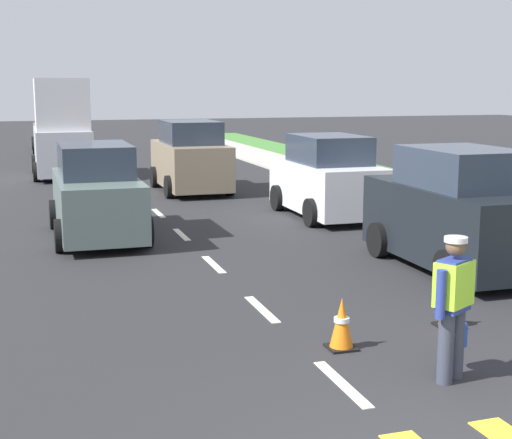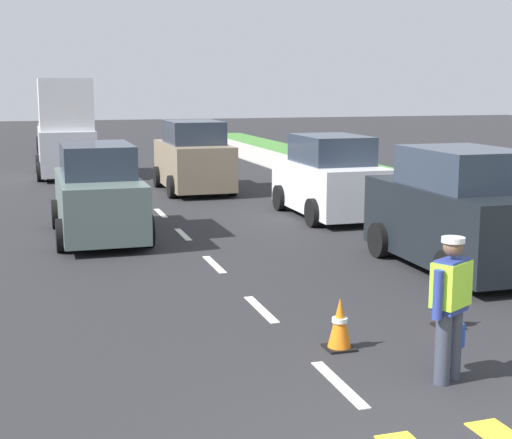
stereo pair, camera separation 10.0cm
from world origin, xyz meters
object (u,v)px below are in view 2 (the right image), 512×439
Objects in this scene: car_outgoing_far at (193,159)px; car_oncoming_third at (58,132)px; delivery_truck at (65,133)px; car_parked_far at (329,179)px; car_oncoming_lead at (98,194)px; traffic_cone_near at (449,308)px; road_worker at (451,301)px; car_parked_curbside at (459,214)px; traffic_cone_far at (340,324)px.

car_outgoing_far is 16.71m from car_oncoming_third.
car_parked_far is (5.98, -10.68, -0.65)m from delivery_truck.
car_parked_far is at bearing -60.78° from delivery_truck.
car_oncoming_lead is 0.99× the size of car_oncoming_third.
car_oncoming_lead is 7.44m from car_outgoing_far.
traffic_cone_near is 31.01m from car_oncoming_third.
delivery_truck is 11.24m from car_oncoming_third.
car_parked_far is at bearing 75.05° from road_worker.
road_worker is 0.41× the size of car_parked_curbside.
traffic_cone_far is at bearing -138.20° from car_parked_curbside.
car_outgoing_far reaches higher than car_parked_far.
car_oncoming_third is at bearing 102.17° from car_outgoing_far.
delivery_truck reaches higher than car_oncoming_third.
road_worker is 0.41× the size of car_parked_far.
traffic_cone_near is 1.84m from traffic_cone_far.
road_worker reaches higher than traffic_cone_near.
car_parked_far is (5.86, 0.99, 0.01)m from car_oncoming_lead.
traffic_cone_near is 0.12× the size of delivery_truck.
road_worker is 10.01m from car_oncoming_lead.
road_worker is 0.39× the size of car_oncoming_lead.
car_parked_curbside is 0.96× the size of car_oncoming_lead.
traffic_cone_far is at bearing -111.28° from car_parked_far.
traffic_cone_far is at bearing -94.84° from car_outgoing_far.
car_parked_curbside reaches higher than car_parked_far.
car_parked_curbside is 0.99× the size of car_outgoing_far.
car_oncoming_lead is (-4.07, 7.84, 0.68)m from traffic_cone_near.
car_oncoming_third is (-0.00, 22.89, -0.00)m from car_oncoming_lead.
car_oncoming_lead is 22.89m from car_oncoming_third.
car_outgoing_far is (3.52, 6.55, 0.08)m from car_oncoming_lead.
car_parked_curbside is 0.95× the size of car_oncoming_third.
traffic_cone_near is at bearing -87.83° from car_outgoing_far.
delivery_truck is at bearing -90.59° from car_oncoming_third.
car_oncoming_lead is 1.04× the size of car_outgoing_far.
car_outgoing_far reaches higher than traffic_cone_far.
car_parked_curbside is at bearing 56.90° from traffic_cone_near.
road_worker is 1.64m from traffic_cone_far.
car_parked_far is 0.93× the size of car_oncoming_third.
car_oncoming_lead is at bearing -118.24° from car_outgoing_far.
car_oncoming_third is (-2.27, 31.12, 0.62)m from traffic_cone_far.
car_oncoming_lead is (-5.98, 4.91, -0.08)m from car_parked_curbside.
road_worker is at bearing -84.63° from car_oncoming_third.
car_outgoing_far is (0.47, 16.09, 0.10)m from road_worker.
car_oncoming_lead is 1.07× the size of car_parked_far.
road_worker is at bearing -122.33° from car_parked_curbside.
car_parked_curbside is at bearing -69.81° from delivery_truck.
delivery_truck is 1.11× the size of car_outgoing_far.
car_parked_curbside is at bearing -39.38° from car_oncoming_lead.
car_oncoming_lead is at bearing -89.42° from delivery_truck.
car_oncoming_third is at bearing 90.01° from car_oncoming_lead.
traffic_cone_far is (-1.80, -0.38, 0.06)m from traffic_cone_near.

